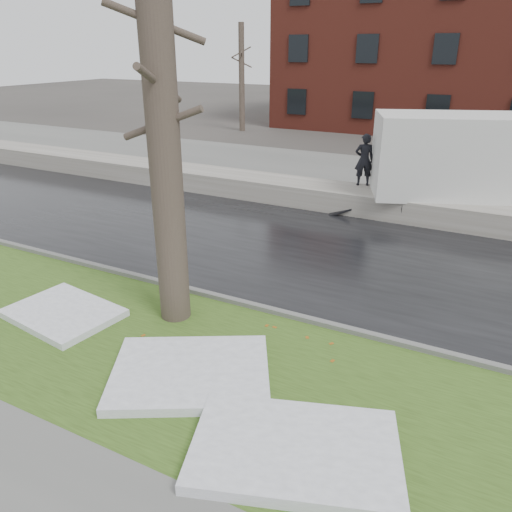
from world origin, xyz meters
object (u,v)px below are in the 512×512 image
at_px(worker, 364,160).
at_px(fire_hydrant, 177,282).
at_px(tree, 163,128).
at_px(box_truck, 491,165).

bearing_deg(worker, fire_hydrant, 55.15).
xyz_separation_m(tree, box_truck, (4.99, 9.95, -2.12)).
height_order(fire_hydrant, worker, worker).
bearing_deg(fire_hydrant, tree, -78.11).
bearing_deg(box_truck, worker, 168.45).
xyz_separation_m(tree, worker, (1.13, 9.32, -2.21)).
relative_size(box_truck, worker, 5.54).
height_order(tree, box_truck, tree).
height_order(fire_hydrant, tree, tree).
height_order(box_truck, worker, box_truck).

